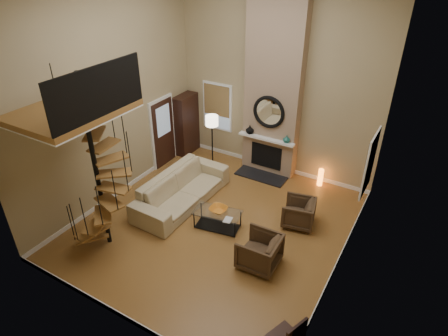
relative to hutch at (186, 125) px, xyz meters
The scene contains 31 objects.
ground 4.07m from the hutch, 44.72° to the right, with size 6.00×6.50×0.01m, color #A77336.
back_wall 3.37m from the hutch, ahead, with size 6.00×0.02×5.50m, color tan.
front_wall 6.89m from the hutch, 65.03° to the right, with size 6.00×0.02×5.50m, color tan.
left_wall 3.32m from the hutch, 93.92° to the right, with size 0.02×6.50×5.50m, color tan.
right_wall 6.69m from the hutch, 25.59° to the right, with size 0.02×6.50×5.50m, color tan.
baseboard_back 2.98m from the hutch, ahead, with size 6.00×0.02×0.12m, color white.
baseboard_front 6.70m from the hutch, 64.99° to the right, with size 6.00×0.02×0.12m, color white.
baseboard_left 2.93m from the hutch, 93.72° to the right, with size 0.02×6.50×0.12m, color white.
baseboard_right 6.49m from the hutch, 25.63° to the right, with size 0.02×6.50×0.12m, color white.
chimney_breast 3.35m from the hutch, ahead, with size 1.60×0.38×5.50m, color #957960.
hearth 2.97m from the hutch, ahead, with size 1.50×0.60×0.04m, color black.
firebox 2.84m from the hutch, ahead, with size 0.95×0.02×0.72m, color black.
mantel 2.82m from the hutch, ahead, with size 1.70×0.18×0.06m, color white.
mirror_frame 2.98m from the hutch, ahead, with size 0.94×0.94×0.10m, color black.
mirror_disc 2.98m from the hutch, ahead, with size 0.80×0.80×0.01m, color white.
vase_left 2.29m from the hutch, ahead, with size 0.24×0.24×0.25m, color black.
vase_right 3.43m from the hutch, ahead, with size 0.20×0.20×0.21m, color #19574F.
window_back 1.21m from the hutch, 25.84° to the left, with size 1.02×0.06×1.52m.
window_right 5.87m from the hutch, ahead, with size 0.06×1.02×1.52m.
entry_door 1.00m from the hutch, 98.43° to the right, with size 0.10×1.05×2.16m.
loft 5.18m from the hutch, 80.53° to the right, with size 1.70×2.20×1.09m.
spiral_stair 4.76m from the hutch, 77.34° to the right, with size 1.47×1.47×4.06m.
hutch is the anchor object (origin of this frame).
sofa 2.92m from the hutch, 57.50° to the right, with size 2.94×1.15×0.86m, color tan.
armchair_near 4.98m from the hutch, 20.83° to the right, with size 0.73×0.76×0.69m, color #493421.
armchair_far 5.64m from the hutch, 38.33° to the right, with size 0.81×0.84×0.76m, color #493421.
coffee_table 4.14m from the hutch, 44.57° to the right, with size 1.22×0.76×0.44m.
bowl 4.08m from the hutch, 44.07° to the right, with size 0.42×0.42×0.10m, color orange.
book 4.47m from the hutch, 42.78° to the right, with size 0.18×0.24×0.02m, color gray.
floor_lamp 1.43m from the hutch, 19.87° to the right, with size 0.37×0.37×1.70m.
accent_lamp 4.51m from the hutch, ahead, with size 0.15×0.15×0.53m, color orange.
Camera 1 is at (4.00, -6.40, 6.06)m, focal length 31.06 mm.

